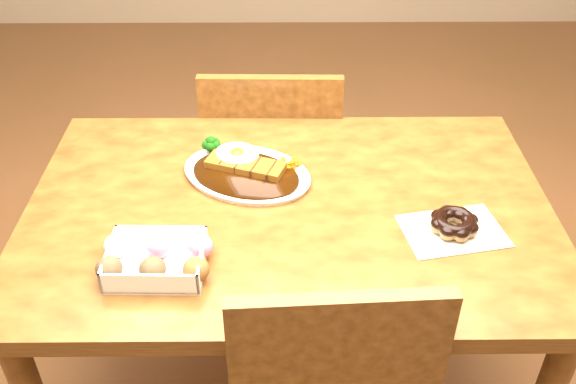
{
  "coord_description": "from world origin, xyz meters",
  "views": [
    {
      "loc": [
        -0.01,
        -1.16,
        1.64
      ],
      "look_at": [
        -0.0,
        -0.03,
        0.81
      ],
      "focal_mm": 40.0,
      "sensor_mm": 36.0,
      "label": 1
    }
  ],
  "objects_px": {
    "donut_box": "(156,258)",
    "pon_de_ring": "(454,224)",
    "chair_far": "(273,170)",
    "katsu_curry_plate": "(245,170)",
    "table": "(289,238)"
  },
  "relations": [
    {
      "from": "donut_box",
      "to": "pon_de_ring",
      "type": "height_order",
      "value": "donut_box"
    },
    {
      "from": "donut_box",
      "to": "pon_de_ring",
      "type": "xyz_separation_m",
      "value": [
        0.62,
        0.11,
        -0.01
      ]
    },
    {
      "from": "katsu_curry_plate",
      "to": "donut_box",
      "type": "bearing_deg",
      "value": -116.48
    },
    {
      "from": "chair_far",
      "to": "table",
      "type": "bearing_deg",
      "value": 95.99
    },
    {
      "from": "table",
      "to": "chair_far",
      "type": "relative_size",
      "value": 1.38
    },
    {
      "from": "table",
      "to": "chair_far",
      "type": "distance_m",
      "value": 0.56
    },
    {
      "from": "chair_far",
      "to": "donut_box",
      "type": "bearing_deg",
      "value": 74.51
    },
    {
      "from": "table",
      "to": "katsu_curry_plate",
      "type": "xyz_separation_m",
      "value": [
        -0.1,
        0.12,
        0.11
      ]
    },
    {
      "from": "donut_box",
      "to": "pon_de_ring",
      "type": "distance_m",
      "value": 0.63
    },
    {
      "from": "katsu_curry_plate",
      "to": "pon_de_ring",
      "type": "bearing_deg",
      "value": -25.31
    },
    {
      "from": "donut_box",
      "to": "pon_de_ring",
      "type": "bearing_deg",
      "value": 10.16
    },
    {
      "from": "table",
      "to": "chair_far",
      "type": "height_order",
      "value": "chair_far"
    },
    {
      "from": "katsu_curry_plate",
      "to": "donut_box",
      "type": "relative_size",
      "value": 1.68
    },
    {
      "from": "chair_far",
      "to": "katsu_curry_plate",
      "type": "distance_m",
      "value": 0.51
    },
    {
      "from": "katsu_curry_plate",
      "to": "pon_de_ring",
      "type": "height_order",
      "value": "katsu_curry_plate"
    }
  ]
}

